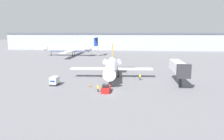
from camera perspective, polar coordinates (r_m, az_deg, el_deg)
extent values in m
plane|color=slate|center=(49.56, -1.22, -6.08)|extent=(600.00, 600.00, 0.00)
cube|color=#9EA3AD|center=(167.56, 3.61, 7.33)|extent=(180.00, 16.00, 11.64)
cube|color=#4C515B|center=(167.37, 3.64, 9.52)|extent=(180.00, 16.80, 1.20)
cylinder|color=silver|center=(64.73, -0.19, 0.84)|extent=(4.41, 19.60, 3.26)
cone|color=silver|center=(53.89, -0.66, -1.04)|extent=(3.41, 2.80, 3.26)
cube|color=black|center=(54.81, -0.61, -0.24)|extent=(2.81, 0.86, 0.44)
cone|color=silver|center=(76.11, 0.16, 2.23)|extent=(3.14, 3.75, 2.93)
cube|color=orange|center=(64.91, -0.19, -0.08)|extent=(3.97, 17.64, 0.20)
cube|color=silver|center=(65.91, 5.92, 0.31)|extent=(10.84, 3.08, 0.36)
cube|color=silver|center=(66.45, -6.19, 0.38)|extent=(10.84, 3.08, 0.36)
cylinder|color=#ADADB7|center=(72.69, 1.93, 2.18)|extent=(1.82, 3.21, 1.64)
cylinder|color=#ADADB7|center=(72.86, -1.80, 2.20)|extent=(1.82, 3.21, 1.64)
cube|color=orange|center=(76.38, 0.18, 5.27)|extent=(0.37, 2.21, 4.72)
cube|color=silver|center=(76.22, 0.18, 7.03)|extent=(8.58, 2.30, 0.20)
cylinder|color=black|center=(56.67, -0.54, -3.09)|extent=(0.24, 0.24, 1.77)
cylinder|color=black|center=(56.83, -0.54, -3.76)|extent=(0.80, 0.80, 0.40)
cylinder|color=black|center=(66.84, -1.95, -1.06)|extent=(0.24, 0.24, 1.77)
cylinder|color=black|center=(66.97, -1.95, -1.64)|extent=(0.80, 0.80, 0.40)
cylinder|color=black|center=(66.67, 1.69, -1.09)|extent=(0.24, 0.24, 1.77)
cylinder|color=black|center=(66.81, 1.68, -1.67)|extent=(0.80, 0.80, 0.40)
cube|color=#B21919|center=(50.44, -1.58, -5.03)|extent=(1.87, 3.79, 1.29)
cube|color=black|center=(49.38, -1.70, -4.17)|extent=(1.31, 1.37, 0.70)
cube|color=black|center=(52.23, -1.33, -4.72)|extent=(1.69, 0.30, 0.78)
cube|color=#232326|center=(58.76, -14.77, -3.61)|extent=(1.78, 2.89, 0.45)
cube|color=#B7BCC6|center=(58.52, -14.81, -2.56)|extent=(1.78, 2.89, 1.76)
cube|color=navy|center=(57.18, -15.32, -2.88)|extent=(1.25, 0.04, 0.36)
cube|color=#232838|center=(50.65, -3.67, -5.27)|extent=(0.32, 0.20, 0.80)
cube|color=yellow|center=(50.47, -3.68, -4.48)|extent=(0.40, 0.24, 0.64)
sphere|color=tan|center=(50.36, -3.69, -4.00)|extent=(0.23, 0.23, 0.23)
cube|color=#232838|center=(62.86, 7.28, -2.26)|extent=(0.32, 0.20, 0.90)
cube|color=yellow|center=(62.69, 7.30, -1.54)|extent=(0.40, 0.24, 0.71)
sphere|color=tan|center=(62.60, 7.31, -1.10)|extent=(0.26, 0.26, 0.26)
cube|color=black|center=(55.65, -5.67, -4.30)|extent=(0.64, 0.64, 0.04)
cone|color=orange|center=(55.58, -5.68, -4.00)|extent=(0.46, 0.46, 0.56)
cylinder|color=white|center=(127.01, -10.84, 5.43)|extent=(24.68, 3.55, 3.27)
cone|color=white|center=(131.35, -16.61, 5.33)|extent=(2.66, 3.30, 3.27)
cube|color=black|center=(130.93, -16.19, 5.59)|extent=(0.73, 2.79, 0.44)
cone|color=white|center=(123.95, -4.52, 5.46)|extent=(3.63, 2.99, 2.95)
cube|color=navy|center=(127.10, -10.83, 4.95)|extent=(22.22, 3.19, 0.20)
cube|color=white|center=(116.94, -11.60, 4.65)|extent=(3.39, 17.22, 0.36)
cube|color=white|center=(136.61, -9.18, 5.48)|extent=(3.39, 17.22, 0.36)
cylinder|color=#ADADB7|center=(122.10, -6.47, 5.55)|extent=(3.02, 2.03, 2.00)
cylinder|color=#ADADB7|center=(127.07, -6.02, 5.74)|extent=(3.02, 2.03, 2.00)
cube|color=navy|center=(123.57, -4.21, 7.37)|extent=(2.20, 0.26, 5.00)
cube|color=white|center=(123.48, -4.22, 8.53)|extent=(1.90, 9.02, 0.20)
cylinder|color=black|center=(130.76, -15.60, 4.15)|extent=(0.24, 0.24, 2.26)
cylinder|color=black|center=(130.85, -15.58, 3.74)|extent=(0.80, 0.80, 0.40)
cylinder|color=black|center=(128.82, -9.76, 4.29)|extent=(0.24, 0.24, 2.26)
cylinder|color=black|center=(128.92, -9.75, 3.88)|extent=(0.80, 0.80, 0.40)
cylinder|color=black|center=(124.73, -10.25, 4.09)|extent=(0.24, 0.24, 2.26)
cylinder|color=black|center=(124.83, -10.24, 3.66)|extent=(0.80, 0.80, 0.40)
cylinder|color=#2D2D33|center=(57.56, 17.42, -2.62)|extent=(0.70, 0.70, 3.20)
cube|color=silver|center=(60.66, 16.84, 0.83)|extent=(2.60, 12.58, 2.60)
cube|color=#2D2D33|center=(54.02, 18.25, -0.34)|extent=(3.20, 1.20, 3.38)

